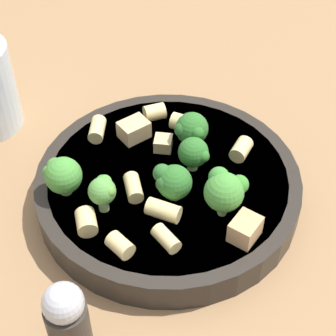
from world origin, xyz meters
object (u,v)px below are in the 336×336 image
broccoli_floret_5 (193,130)px  rigatoni_1 (133,187)px  broccoli_floret_0 (225,190)px  pasta_bowl (168,185)px  pepper_shaker (68,322)px  rigatoni_0 (97,129)px  rigatoni_3 (120,245)px  chicken_chunk_2 (163,143)px  broccoli_floret_2 (194,152)px  rigatoni_7 (182,123)px  rigatoni_2 (155,112)px  rigatoni_6 (86,222)px  chicken_chunk_1 (245,229)px  rigatoni_8 (163,210)px  rigatoni_4 (241,149)px  broccoli_floret_4 (103,190)px  chicken_chunk_0 (134,130)px  broccoli_floret_1 (172,181)px  rigatoni_5 (166,239)px

broccoli_floret_5 → rigatoni_1: size_ratio=1.40×
broccoli_floret_0 → broccoli_floret_5: bearing=135.5°
pasta_bowl → pepper_shaker: pepper_shaker is taller
rigatoni_0 → rigatoni_3: size_ratio=1.31×
chicken_chunk_2 → broccoli_floret_2: bearing=-14.1°
rigatoni_3 → rigatoni_1: bearing=112.4°
pasta_bowl → broccoli_floret_2: (0.02, 0.02, 0.03)m
broccoli_floret_0 → rigatoni_7: bearing=136.3°
broccoli_floret_2 → rigatoni_3: 0.12m
rigatoni_2 → rigatoni_6: (0.02, -0.15, 0.00)m
broccoli_floret_0 → rigatoni_1: broccoli_floret_0 is taller
rigatoni_1 → chicken_chunk_1: chicken_chunk_1 is taller
rigatoni_6 → rigatoni_8: rigatoni_6 is taller
rigatoni_4 → rigatoni_6: rigatoni_6 is taller
broccoli_floret_4 → rigatoni_0: bearing=128.1°
rigatoni_8 → rigatoni_0: bearing=151.2°
rigatoni_0 → rigatoni_7: bearing=35.1°
rigatoni_1 → rigatoni_7: size_ratio=1.30×
rigatoni_0 → rigatoni_2: 0.06m
broccoli_floret_2 → broccoli_floret_5: 0.03m
rigatoni_0 → pasta_bowl: bearing=-9.8°
chicken_chunk_1 → rigatoni_4: bearing=115.8°
chicken_chunk_0 → rigatoni_7: bearing=42.5°
broccoli_floret_1 → broccoli_floret_4: 0.06m
broccoli_floret_4 → rigatoni_2: size_ratio=1.67×
broccoli_floret_2 → rigatoni_6: 0.12m
broccoli_floret_0 → rigatoni_4: size_ratio=1.88×
broccoli_floret_4 → rigatoni_5: 0.07m
rigatoni_0 → rigatoni_5: (0.13, -0.09, -0.00)m
broccoli_floret_1 → rigatoni_8: 0.03m
chicken_chunk_2 → rigatoni_7: bearing=86.0°
broccoli_floret_4 → rigatoni_6: (-0.00, -0.03, -0.01)m
broccoli_floret_1 → broccoli_floret_5: (-0.01, 0.07, 0.00)m
chicken_chunk_1 → rigatoni_0: bearing=165.4°
broccoli_floret_5 → rigatoni_0: broccoli_floret_5 is taller
rigatoni_6 → rigatoni_3: bearing=-9.4°
rigatoni_2 → chicken_chunk_2: 0.05m
broccoli_floret_5 → rigatoni_6: bearing=-102.8°
pasta_bowl → rigatoni_3: bearing=-84.8°
rigatoni_6 → chicken_chunk_0: bearing=102.8°
chicken_chunk_1 → chicken_chunk_2: size_ratio=1.47×
pasta_bowl → broccoli_floret_4: (-0.03, -0.06, 0.04)m
broccoli_floret_5 → rigatoni_0: (-0.09, -0.03, -0.02)m
rigatoni_3 → rigatoni_4: same height
rigatoni_7 → pepper_shaker: bearing=-81.6°
broccoli_floret_4 → broccoli_floret_5: 0.11m
rigatoni_3 → pepper_shaker: size_ratio=0.26×
broccoli_floret_4 → broccoli_floret_1: bearing=42.7°
broccoli_floret_2 → rigatoni_6: (-0.04, -0.11, -0.01)m
broccoli_floret_0 → rigatoni_5: size_ratio=1.72×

